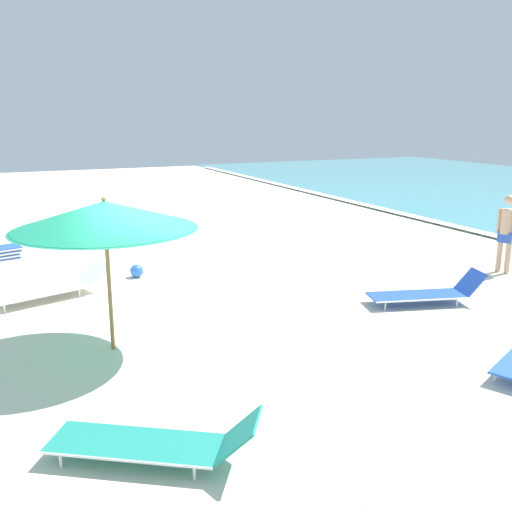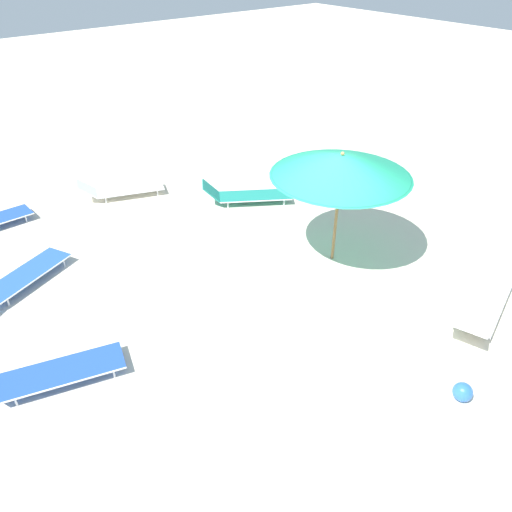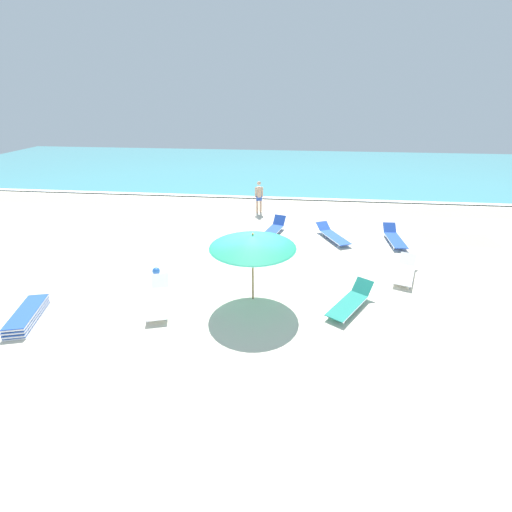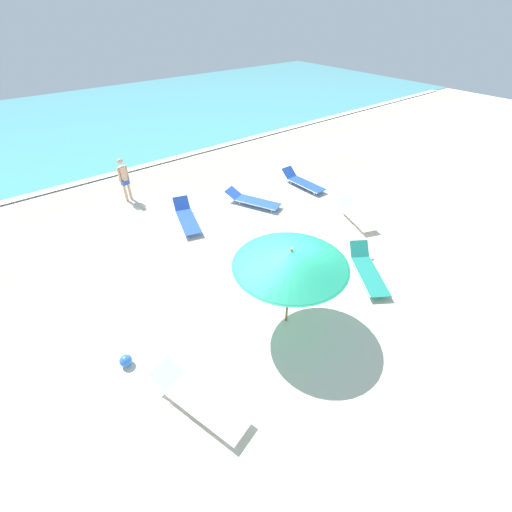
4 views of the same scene
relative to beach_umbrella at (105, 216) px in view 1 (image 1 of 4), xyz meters
name	(u,v)px [view 1 (image 1 of 4)]	position (x,y,z in m)	size (l,w,h in m)	color
ground_plane	(166,340)	(-0.18, 0.87, -2.14)	(60.00, 60.00, 0.16)	beige
beach_umbrella	(105,216)	(0.00, 0.00, 0.00)	(2.68, 2.68, 2.34)	olive
sun_lounger_near_water_right	(427,293)	(0.31, 5.81, -1.84)	(1.18, 2.23, 0.61)	blue
sun_lounger_mid_beach_solo	(50,289)	(-2.95, -0.63, -1.85)	(1.23, 2.35, 0.52)	white
sun_lounger_mid_beach_pair_a	(156,442)	(3.11, -0.16, -1.85)	(1.70, 2.16, 0.57)	#1E8475
beachgoer_wading_adult	(506,229)	(-0.70, 8.85, -1.06)	(0.44, 0.27, 1.76)	tan
beach_ball	(137,271)	(-3.77, 1.25, -1.92)	(0.29, 0.29, 0.29)	blue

